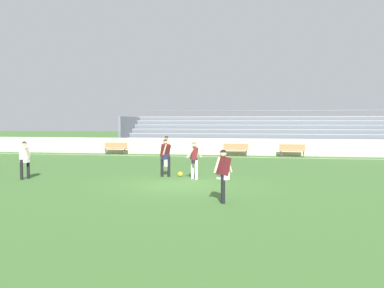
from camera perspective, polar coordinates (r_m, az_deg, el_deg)
ground_plane at (r=15.68m, az=-1.69°, el=-5.97°), size 160.00×160.00×0.00m
field_line_sideline at (r=28.03m, az=3.48°, el=-1.87°), size 44.00×0.12×0.01m
sideline_wall at (r=29.70m, az=3.85°, el=-0.39°), size 48.00×0.16×1.23m
bleacher_stand at (r=33.25m, az=10.03°, el=1.57°), size 23.05×5.70×3.52m
bench_far_left at (r=28.74m, az=14.38°, el=-0.75°), size 1.80×0.40×0.90m
bench_centre_sideline at (r=30.67m, az=-11.08°, el=-0.46°), size 1.80×0.40×0.90m
bench_near_bin at (r=28.70m, az=6.37°, el=-0.67°), size 1.80×0.40×0.90m
player_dark_wide_right at (r=17.09m, az=0.34°, el=-1.92°), size 0.65×0.47×1.63m
player_dark_overlapping at (r=17.89m, az=-3.90°, el=-1.51°), size 0.49×0.62×1.72m
player_white_wide_left at (r=21.95m, az=-3.74°, el=-0.63°), size 0.63×0.48×1.71m
player_white_trailing_run at (r=18.59m, az=-23.20°, el=-1.71°), size 0.48×0.50×1.66m
player_dark_deep_cover at (r=12.19m, az=4.55°, el=-3.97°), size 0.59×0.52×1.66m
soccer_ball at (r=18.02m, az=-1.72°, el=-4.40°), size 0.22×0.22×0.22m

